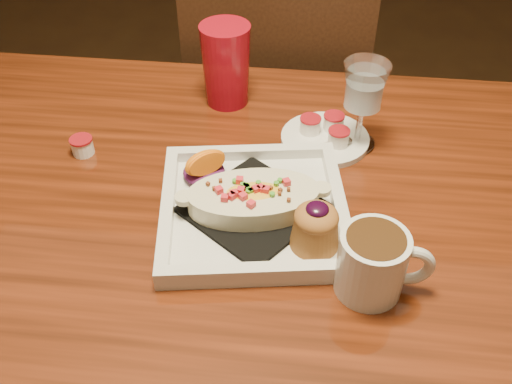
# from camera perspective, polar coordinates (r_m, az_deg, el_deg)

# --- Properties ---
(table) EXTENTS (1.50, 0.90, 0.75)m
(table) POSITION_cam_1_polar(r_m,az_deg,el_deg) (0.90, -1.11, -7.66)
(table) COLOR maroon
(table) RESTS_ON floor
(chair_far) EXTENTS (0.42, 0.42, 0.93)m
(chair_far) POSITION_cam_1_polar(r_m,az_deg,el_deg) (1.47, 2.16, 7.46)
(chair_far) COLOR black
(chair_far) RESTS_ON floor
(plate) EXTENTS (0.31, 0.31, 0.08)m
(plate) POSITION_cam_1_polar(r_m,az_deg,el_deg) (0.82, 0.38, -1.45)
(plate) COLOR silver
(plate) RESTS_ON table
(coffee_mug) EXTENTS (0.12, 0.09, 0.09)m
(coffee_mug) POSITION_cam_1_polar(r_m,az_deg,el_deg) (0.73, 11.75, -6.83)
(coffee_mug) COLOR silver
(coffee_mug) RESTS_ON table
(goblet) EXTENTS (0.07, 0.07, 0.15)m
(goblet) POSITION_cam_1_polar(r_m,az_deg,el_deg) (0.93, 10.75, 9.90)
(goblet) COLOR silver
(goblet) RESTS_ON table
(saucer) EXTENTS (0.15, 0.15, 0.10)m
(saucer) POSITION_cam_1_polar(r_m,az_deg,el_deg) (0.98, 6.91, 5.56)
(saucer) COLOR silver
(saucer) RESTS_ON table
(creamer_loose) EXTENTS (0.04, 0.04, 0.03)m
(creamer_loose) POSITION_cam_1_polar(r_m,az_deg,el_deg) (0.99, -16.99, 4.45)
(creamer_loose) COLOR white
(creamer_loose) RESTS_ON table
(red_tumbler) EXTENTS (0.09, 0.09, 0.15)m
(red_tumbler) POSITION_cam_1_polar(r_m,az_deg,el_deg) (1.04, -3.00, 12.55)
(red_tumbler) COLOR #A50B1C
(red_tumbler) RESTS_ON table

